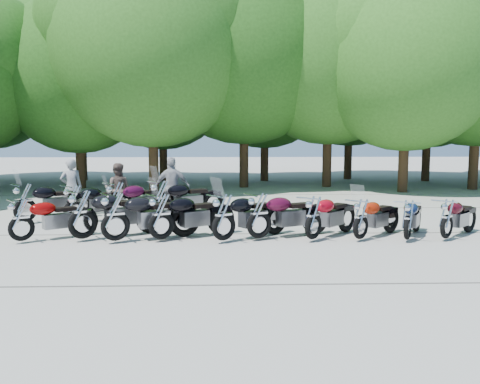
{
  "coord_description": "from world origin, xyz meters",
  "views": [
    {
      "loc": [
        -0.39,
        -11.51,
        2.6
      ],
      "look_at": [
        0.0,
        1.5,
        1.1
      ],
      "focal_mm": 38.0,
      "sensor_mm": 36.0,
      "label": 1
    }
  ],
  "objects_px": {
    "motorcycle_2": "(115,215)",
    "motorcycle_7": "(361,217)",
    "motorcycle_1": "(82,213)",
    "rider_2": "(172,187)",
    "rider_0": "(71,188)",
    "motorcycle_0": "(21,218)",
    "motorcycle_5": "(259,214)",
    "motorcycle_9": "(447,217)",
    "motorcycle_13": "(161,199)",
    "motorcycle_3": "(161,215)",
    "motorcycle_10": "(25,201)",
    "motorcycle_11": "(74,202)",
    "motorcycle_8": "(408,218)",
    "motorcycle_4": "(224,216)",
    "motorcycle_6": "(313,216)",
    "motorcycle_12": "(117,200)",
    "rider_1": "(118,190)"
  },
  "relations": [
    {
      "from": "motorcycle_2",
      "to": "motorcycle_7",
      "type": "distance_m",
      "value": 5.88
    },
    {
      "from": "motorcycle_1",
      "to": "motorcycle_2",
      "type": "bearing_deg",
      "value": -141.19
    },
    {
      "from": "motorcycle_2",
      "to": "rider_2",
      "type": "relative_size",
      "value": 1.3
    },
    {
      "from": "rider_0",
      "to": "motorcycle_0",
      "type": "bearing_deg",
      "value": 72.0
    },
    {
      "from": "motorcycle_5",
      "to": "rider_2",
      "type": "height_order",
      "value": "rider_2"
    },
    {
      "from": "motorcycle_7",
      "to": "rider_2",
      "type": "relative_size",
      "value": 1.1
    },
    {
      "from": "rider_0",
      "to": "motorcycle_9",
      "type": "bearing_deg",
      "value": 140.38
    },
    {
      "from": "motorcycle_1",
      "to": "motorcycle_7",
      "type": "distance_m",
      "value": 6.72
    },
    {
      "from": "motorcycle_1",
      "to": "motorcycle_13",
      "type": "bearing_deg",
      "value": -64.78
    },
    {
      "from": "motorcycle_3",
      "to": "motorcycle_9",
      "type": "xyz_separation_m",
      "value": [
        6.92,
        -0.09,
        -0.08
      ]
    },
    {
      "from": "motorcycle_10",
      "to": "motorcycle_1",
      "type": "bearing_deg",
      "value": -177.48
    },
    {
      "from": "rider_0",
      "to": "motorcycle_1",
      "type": "bearing_deg",
      "value": 91.91
    },
    {
      "from": "motorcycle_3",
      "to": "motorcycle_11",
      "type": "xyz_separation_m",
      "value": [
        -2.8,
        2.45,
        -0.01
      ]
    },
    {
      "from": "motorcycle_8",
      "to": "motorcycle_11",
      "type": "bearing_deg",
      "value": 11.93
    },
    {
      "from": "motorcycle_9",
      "to": "motorcycle_2",
      "type": "bearing_deg",
      "value": 46.57
    },
    {
      "from": "motorcycle_4",
      "to": "motorcycle_5",
      "type": "bearing_deg",
      "value": -111.82
    },
    {
      "from": "motorcycle_9",
      "to": "motorcycle_11",
      "type": "bearing_deg",
      "value": 31.34
    },
    {
      "from": "motorcycle_7",
      "to": "rider_2",
      "type": "bearing_deg",
      "value": 9.09
    },
    {
      "from": "motorcycle_2",
      "to": "motorcycle_6",
      "type": "bearing_deg",
      "value": -115.08
    },
    {
      "from": "motorcycle_6",
      "to": "motorcycle_12",
      "type": "distance_m",
      "value": 5.95
    },
    {
      "from": "motorcycle_13",
      "to": "motorcycle_8",
      "type": "bearing_deg",
      "value": -148.83
    },
    {
      "from": "rider_0",
      "to": "rider_1",
      "type": "height_order",
      "value": "rider_0"
    },
    {
      "from": "rider_0",
      "to": "motorcycle_10",
      "type": "bearing_deg",
      "value": 39.54
    },
    {
      "from": "rider_1",
      "to": "motorcycle_8",
      "type": "bearing_deg",
      "value": 151.93
    },
    {
      "from": "rider_1",
      "to": "motorcycle_5",
      "type": "bearing_deg",
      "value": 137.23
    },
    {
      "from": "motorcycle_13",
      "to": "motorcycle_6",
      "type": "bearing_deg",
      "value": -159.14
    },
    {
      "from": "motorcycle_3",
      "to": "motorcycle_11",
      "type": "distance_m",
      "value": 3.72
    },
    {
      "from": "rider_1",
      "to": "motorcycle_2",
      "type": "bearing_deg",
      "value": 101.05
    },
    {
      "from": "motorcycle_6",
      "to": "rider_1",
      "type": "xyz_separation_m",
      "value": [
        -5.53,
        4.08,
        0.21
      ]
    },
    {
      "from": "motorcycle_1",
      "to": "rider_2",
      "type": "bearing_deg",
      "value": -61.32
    },
    {
      "from": "motorcycle_6",
      "to": "motorcycle_10",
      "type": "height_order",
      "value": "motorcycle_10"
    },
    {
      "from": "motorcycle_12",
      "to": "rider_0",
      "type": "xyz_separation_m",
      "value": [
        -1.69,
        1.3,
        0.23
      ]
    },
    {
      "from": "motorcycle_10",
      "to": "motorcycle_11",
      "type": "height_order",
      "value": "motorcycle_10"
    },
    {
      "from": "motorcycle_4",
      "to": "motorcycle_5",
      "type": "distance_m",
      "value": 0.9
    },
    {
      "from": "motorcycle_4",
      "to": "motorcycle_7",
      "type": "relative_size",
      "value": 1.13
    },
    {
      "from": "motorcycle_4",
      "to": "motorcycle_6",
      "type": "xyz_separation_m",
      "value": [
        2.16,
        0.1,
        -0.04
      ]
    },
    {
      "from": "motorcycle_2",
      "to": "rider_2",
      "type": "xyz_separation_m",
      "value": [
        0.96,
        3.8,
        0.25
      ]
    },
    {
      "from": "motorcycle_1",
      "to": "motorcycle_13",
      "type": "distance_m",
      "value": 3.08
    },
    {
      "from": "motorcycle_3",
      "to": "rider_2",
      "type": "distance_m",
      "value": 3.64
    },
    {
      "from": "motorcycle_5",
      "to": "motorcycle_13",
      "type": "distance_m",
      "value": 3.81
    },
    {
      "from": "motorcycle_13",
      "to": "motorcycle_0",
      "type": "bearing_deg",
      "value": 99.9
    },
    {
      "from": "motorcycle_5",
      "to": "motorcycle_13",
      "type": "relative_size",
      "value": 0.95
    },
    {
      "from": "motorcycle_4",
      "to": "rider_2",
      "type": "xyz_separation_m",
      "value": [
        -1.6,
        3.82,
        0.27
      ]
    },
    {
      "from": "motorcycle_3",
      "to": "motorcycle_12",
      "type": "height_order",
      "value": "motorcycle_12"
    },
    {
      "from": "motorcycle_4",
      "to": "motorcycle_5",
      "type": "xyz_separation_m",
      "value": [
        0.86,
        0.25,
        -0.0
      ]
    },
    {
      "from": "motorcycle_3",
      "to": "rider_0",
      "type": "relative_size",
      "value": 1.28
    },
    {
      "from": "motorcycle_6",
      "to": "motorcycle_13",
      "type": "xyz_separation_m",
      "value": [
        -4.0,
        2.84,
        0.07
      ]
    },
    {
      "from": "motorcycle_0",
      "to": "motorcycle_12",
      "type": "distance_m",
      "value": 3.21
    },
    {
      "from": "motorcycle_6",
      "to": "rider_2",
      "type": "xyz_separation_m",
      "value": [
        -3.76,
        3.73,
        0.31
      ]
    },
    {
      "from": "motorcycle_7",
      "to": "motorcycle_3",
      "type": "bearing_deg",
      "value": 45.11
    }
  ]
}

